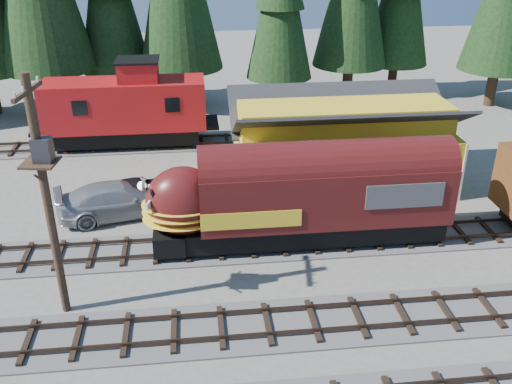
{
  "coord_description": "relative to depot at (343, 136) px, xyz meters",
  "views": [
    {
      "loc": [
        -8.43,
        -19.39,
        14.44
      ],
      "look_at": [
        -5.76,
        4.0,
        2.89
      ],
      "focal_mm": 40.0,
      "sensor_mm": 36.0,
      "label": 1
    }
  ],
  "objects": [
    {
      "name": "track_spur",
      "position": [
        -10.0,
        7.5,
        -2.9
      ],
      "size": [
        32.0,
        3.2,
        0.33
      ],
      "color": "#4C4947",
      "rests_on": "ground"
    },
    {
      "name": "caboose",
      "position": [
        -12.9,
        7.5,
        -0.24
      ],
      "size": [
        10.63,
        3.08,
        5.53
      ],
      "color": "black",
      "rests_on": "ground"
    },
    {
      "name": "pickup_truck_b",
      "position": [
        -12.59,
        -2.56,
        -2.05
      ],
      "size": [
        6.71,
        3.99,
        1.82
      ],
      "primitive_type": "imported",
      "rotation": [
        0.0,
        0.0,
        1.81
      ],
      "color": "#9B9DA2",
      "rests_on": "ground"
    },
    {
      "name": "depot",
      "position": [
        0.0,
        0.0,
        0.0
      ],
      "size": [
        12.8,
        7.0,
        5.3
      ],
      "color": "gold",
      "rests_on": "ground"
    },
    {
      "name": "ground",
      "position": [
        0.0,
        -10.5,
        -2.96
      ],
      "size": [
        120.0,
        120.0,
        0.0
      ],
      "primitive_type": "plane",
      "color": "#6B665B",
      "rests_on": "ground"
    },
    {
      "name": "locomotive",
      "position": [
        -4.02,
        -6.5,
        -0.63
      ],
      "size": [
        14.47,
        2.88,
        3.93
      ],
      "color": "black",
      "rests_on": "ground"
    },
    {
      "name": "pickup_truck_a",
      "position": [
        -11.6,
        -1.66,
        -2.19
      ],
      "size": [
        6.02,
        3.97,
        1.54
      ],
      "primitive_type": "imported",
      "rotation": [
        0.0,
        0.0,
        1.85
      ],
      "color": "black",
      "rests_on": "ground"
    },
    {
      "name": "utility_pole",
      "position": [
        -13.9,
        -10.52,
        2.59
      ],
      "size": [
        1.34,
        2.37,
        9.72
      ],
      "rotation": [
        0.0,
        0.0,
        -0.14
      ],
      "color": "black",
      "rests_on": "ground"
    }
  ]
}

